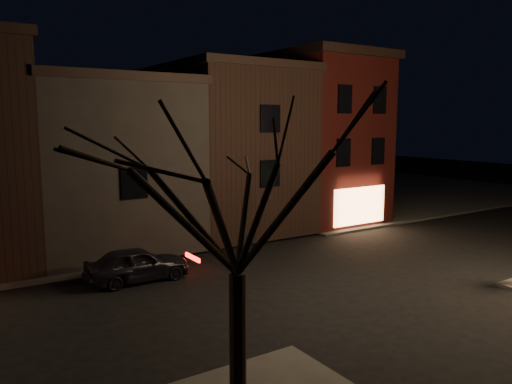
% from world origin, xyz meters
% --- Properties ---
extents(ground, '(120.00, 120.00, 0.00)m').
position_xyz_m(ground, '(0.00, 0.00, 0.00)').
color(ground, black).
rests_on(ground, ground).
extents(sidewalk_far_right, '(30.00, 30.00, 0.12)m').
position_xyz_m(sidewalk_far_right, '(20.00, 20.00, 0.06)').
color(sidewalk_far_right, '#2D2B28').
rests_on(sidewalk_far_right, ground).
extents(corner_building, '(6.50, 8.50, 10.50)m').
position_xyz_m(corner_building, '(8.00, 9.47, 5.40)').
color(corner_building, '#3D0C0A').
rests_on(corner_building, ground).
extents(row_building_a, '(7.30, 10.30, 9.40)m').
position_xyz_m(row_building_a, '(1.50, 10.50, 4.83)').
color(row_building_a, black).
rests_on(row_building_a, ground).
extents(row_building_b, '(7.80, 10.30, 8.40)m').
position_xyz_m(row_building_b, '(-5.75, 10.50, 4.33)').
color(row_building_b, black).
rests_on(row_building_b, ground).
extents(bare_tree_left, '(5.60, 5.60, 7.50)m').
position_xyz_m(bare_tree_left, '(-8.00, -7.00, 5.43)').
color(bare_tree_left, black).
rests_on(bare_tree_left, sidewalk_near_left).
extents(parked_car_a, '(4.16, 1.77, 1.40)m').
position_xyz_m(parked_car_a, '(-6.50, 3.28, 0.70)').
color(parked_car_a, black).
rests_on(parked_car_a, ground).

